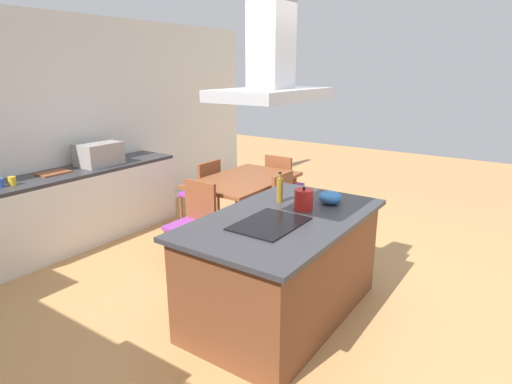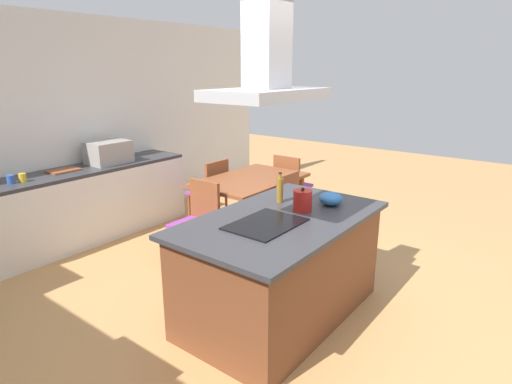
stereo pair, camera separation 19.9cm
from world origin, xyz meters
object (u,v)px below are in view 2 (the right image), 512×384
object	(u,v)px
chair_facing_back_wall	(212,188)
mixing_bowl	(331,199)
coffee_mug_blue	(11,179)
dining_table	(250,185)
olive_oil_bottle	(280,190)
chair_at_left_end	(199,216)
cutting_board	(64,170)
range_hood	(267,63)
cooktop	(266,224)
coffee_mug_yellow	(23,178)
countertop_microwave	(108,152)
chair_facing_island	(295,207)
tea_kettle	(303,200)
chair_at_right_end	(290,182)

from	to	relation	value
chair_facing_back_wall	mixing_bowl	bearing A→B (deg)	-109.14
coffee_mug_blue	dining_table	bearing A→B (deg)	-34.74
olive_oil_bottle	chair_at_left_end	bearing A→B (deg)	87.44
cutting_board	coffee_mug_blue	bearing A→B (deg)	-171.91
cutting_board	range_hood	xyz separation A→B (m)	(0.03, -2.93, 1.19)
coffee_mug_blue	mixing_bowl	bearing A→B (deg)	-64.91
cooktop	coffee_mug_yellow	size ratio (longest dim) A/B	6.67
dining_table	range_hood	size ratio (longest dim) A/B	1.56
cooktop	coffee_mug_blue	distance (m)	2.92
coffee_mug_yellow	coffee_mug_blue	bearing A→B (deg)	167.80
countertop_microwave	chair_at_left_end	distance (m)	1.63
countertop_microwave	chair_facing_island	xyz separation A→B (m)	(0.95, -2.20, -0.53)
cooktop	chair_facing_island	distance (m)	1.70
olive_oil_bottle	tea_kettle	bearing A→B (deg)	-104.84
tea_kettle	chair_at_right_end	distance (m)	2.45
coffee_mug_blue	chair_facing_island	size ratio (longest dim) A/B	0.10
cutting_board	mixing_bowl	bearing A→B (deg)	-75.88
cutting_board	chair_facing_island	distance (m)	2.75
chair_at_left_end	chair_facing_back_wall	bearing A→B (deg)	36.01
olive_oil_bottle	chair_at_right_end	world-z (taller)	olive_oil_bottle
chair_at_left_end	range_hood	distance (m)	2.17
cooktop	coffee_mug_yellow	world-z (taller)	coffee_mug_yellow
olive_oil_bottle	chair_at_right_end	xyz separation A→B (m)	(1.88, 1.10, -0.51)
olive_oil_bottle	coffee_mug_yellow	bearing A→B (deg)	112.81
coffee_mug_yellow	chair_at_left_end	world-z (taller)	coffee_mug_yellow
coffee_mug_yellow	chair_facing_back_wall	xyz separation A→B (m)	(2.05, -0.81, -0.44)
chair_facing_island	chair_at_right_end	size ratio (longest dim) A/B	1.00
range_hood	olive_oil_bottle	bearing A→B (deg)	23.86
mixing_bowl	chair_at_right_end	xyz separation A→B (m)	(1.67, 1.51, -0.45)
countertop_microwave	tea_kettle	bearing A→B (deg)	-91.81
mixing_bowl	chair_at_left_end	bearing A→B (deg)	96.12
cooktop	chair_at_right_end	size ratio (longest dim) A/B	0.67
cooktop	coffee_mug_blue	xyz separation A→B (m)	(-0.66, 2.84, 0.04)
olive_oil_bottle	chair_facing_back_wall	world-z (taller)	olive_oil_bottle
cutting_board	range_hood	world-z (taller)	range_hood
cooktop	range_hood	world-z (taller)	range_hood
olive_oil_bottle	chair_at_left_end	world-z (taller)	olive_oil_bottle
dining_table	chair_at_right_end	size ratio (longest dim) A/B	1.57
tea_kettle	mixing_bowl	distance (m)	0.31
cutting_board	chair_at_right_end	xyz separation A→B (m)	(2.45, -1.59, -0.40)
cooktop	tea_kettle	distance (m)	0.47
tea_kettle	olive_oil_bottle	world-z (taller)	olive_oil_bottle
coffee_mug_blue	coffee_mug_yellow	world-z (taller)	same
countertop_microwave	dining_table	xyz separation A→B (m)	(0.95, -1.54, -0.37)
tea_kettle	chair_at_right_end	xyz separation A→B (m)	(1.96, 1.39, -0.48)
cutting_board	range_hood	size ratio (longest dim) A/B	0.38
cutting_board	chair_facing_back_wall	xyz separation A→B (m)	(1.53, -0.92, -0.40)
mixing_bowl	coffee_mug_blue	size ratio (longest dim) A/B	2.33
chair_at_right_end	coffee_mug_yellow	bearing A→B (deg)	153.56
chair_facing_island	coffee_mug_yellow	bearing A→B (deg)	133.77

